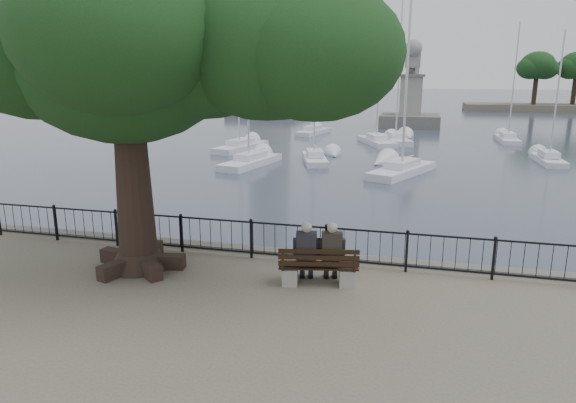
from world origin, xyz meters
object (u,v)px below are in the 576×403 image
(person_left, at_px, (306,255))
(person_right, at_px, (331,255))
(bench, at_px, (318,271))
(lighthouse, at_px, (268,21))
(lion_monument, at_px, (411,105))
(tree, at_px, (157,37))

(person_left, height_order, person_right, same)
(bench, height_order, person_right, person_right)
(bench, xyz_separation_m, person_right, (0.27, 0.16, 0.37))
(lighthouse, distance_m, lion_monument, 25.60)
(lion_monument, bearing_deg, lighthouse, 148.88)
(person_left, xyz_separation_m, lion_monument, (1.23, 48.73, 0.69))
(tree, bearing_deg, lighthouse, 104.12)
(person_right, relative_size, lighthouse, 0.05)
(person_left, distance_m, lighthouse, 64.61)
(tree, bearing_deg, bench, -1.42)
(person_left, bearing_deg, person_right, 11.48)
(bench, bearing_deg, tree, 178.58)
(bench, xyz_separation_m, lighthouse, (-19.07, 60.85, 11.53))
(lighthouse, bearing_deg, person_left, -72.84)
(bench, relative_size, person_left, 1.24)
(person_left, xyz_separation_m, lighthouse, (-18.77, 60.81, 11.17))
(tree, xyz_separation_m, lighthouse, (-15.28, 60.76, 6.33))
(bench, bearing_deg, lion_monument, 88.90)
(bench, distance_m, person_left, 0.47)
(person_left, xyz_separation_m, tree, (-3.49, 0.05, 4.84))
(person_right, distance_m, tree, 6.31)
(lighthouse, height_order, lion_monument, lighthouse)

